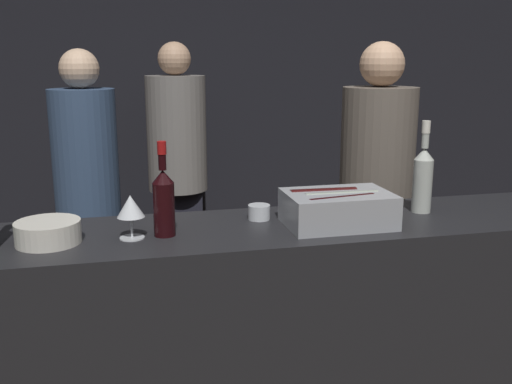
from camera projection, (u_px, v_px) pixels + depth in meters
The scene contains 11 objects.
wall_back_chalkboard at pixel (182, 93), 4.34m from camera, with size 6.40×0.06×2.80m.
bar_counter at pixel (258, 361), 2.17m from camera, with size 2.52×0.51×1.07m.
ice_bin_with_bottles at pixel (337, 207), 2.04m from camera, with size 0.38×0.26×0.13m.
bowl_white at pixel (48, 232), 1.85m from camera, with size 0.21×0.21×0.07m.
wine_glass at pixel (131, 208), 1.88m from camera, with size 0.09×0.09×0.15m.
candle_votive at pixel (259, 212), 2.12m from camera, with size 0.08×0.08×0.05m.
red_wine_bottle_tall at pixel (164, 199), 1.91m from camera, with size 0.07×0.07×0.32m.
white_wine_bottle at pixel (423, 176), 2.20m from camera, with size 0.07×0.07×0.36m.
person_in_hoodie at pixel (375, 202), 2.81m from camera, with size 0.36×0.36×1.74m.
person_blond_tee at pixel (178, 164), 3.75m from camera, with size 0.38×0.38×1.76m.
person_grey_polo at pixel (87, 189), 3.16m from camera, with size 0.35×0.35×1.71m.
Camera 1 is at (-0.45, -1.65, 1.66)m, focal length 40.00 mm.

